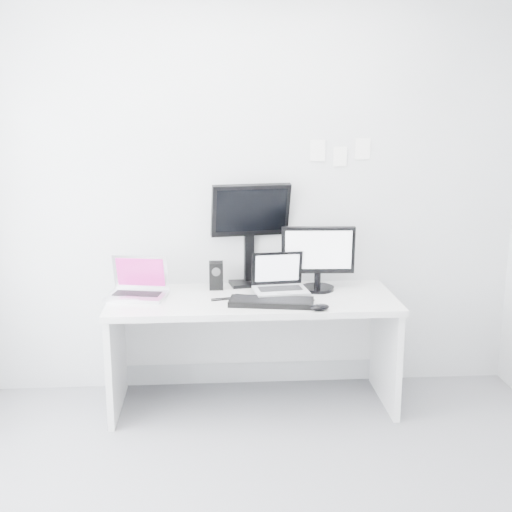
% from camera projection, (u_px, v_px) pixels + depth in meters
% --- Properties ---
extents(back_wall, '(3.60, 0.00, 3.60)m').
position_uv_depth(back_wall, '(249.00, 192.00, 4.32)').
color(back_wall, silver).
rests_on(back_wall, ground).
extents(desk, '(1.80, 0.70, 0.73)m').
position_uv_depth(desk, '(253.00, 352.00, 4.20)').
color(desk, silver).
rests_on(desk, ground).
extents(macbook, '(0.41, 0.33, 0.27)m').
position_uv_depth(macbook, '(136.00, 277.00, 4.07)').
color(macbook, silver).
rests_on(macbook, desk).
extents(speaker, '(0.11, 0.11, 0.18)m').
position_uv_depth(speaker, '(216.00, 275.00, 4.29)').
color(speaker, black).
rests_on(speaker, desk).
extents(dell_laptop, '(0.36, 0.29, 0.28)m').
position_uv_depth(dell_laptop, '(281.00, 275.00, 4.11)').
color(dell_laptop, '#A7A9AF').
rests_on(dell_laptop, desk).
extents(rear_monitor, '(0.54, 0.27, 0.71)m').
position_uv_depth(rear_monitor, '(250.00, 233.00, 4.34)').
color(rear_monitor, black).
rests_on(rear_monitor, desk).
extents(samsung_monitor, '(0.49, 0.24, 0.44)m').
position_uv_depth(samsung_monitor, '(318.00, 257.00, 4.23)').
color(samsung_monitor, black).
rests_on(samsung_monitor, desk).
extents(keyboard, '(0.53, 0.27, 0.03)m').
position_uv_depth(keyboard, '(271.00, 302.00, 3.96)').
color(keyboard, black).
rests_on(keyboard, desk).
extents(mouse, '(0.13, 0.11, 0.04)m').
position_uv_depth(mouse, '(320.00, 307.00, 3.85)').
color(mouse, black).
rests_on(mouse, desk).
extents(wall_note_0, '(0.10, 0.00, 0.14)m').
position_uv_depth(wall_note_0, '(318.00, 150.00, 4.29)').
color(wall_note_0, white).
rests_on(wall_note_0, back_wall).
extents(wall_note_1, '(0.09, 0.00, 0.13)m').
position_uv_depth(wall_note_1, '(340.00, 157.00, 4.31)').
color(wall_note_1, white).
rests_on(wall_note_1, back_wall).
extents(wall_note_2, '(0.10, 0.00, 0.14)m').
position_uv_depth(wall_note_2, '(363.00, 149.00, 4.30)').
color(wall_note_2, white).
rests_on(wall_note_2, back_wall).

